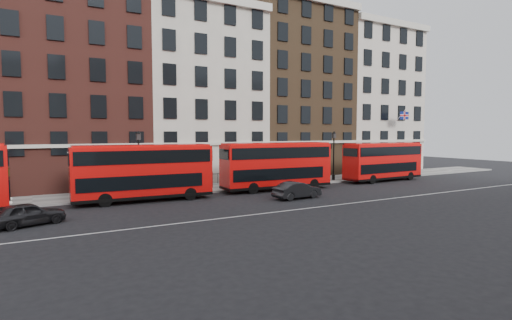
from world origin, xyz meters
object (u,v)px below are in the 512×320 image
car_rear (28,214)px  car_front (297,190)px  bus_c (276,165)px  bus_d (383,161)px  traffic_light (418,156)px  bus_b (143,171)px

car_rear → car_front: car_front is taller
bus_c → bus_d: (13.83, -0.00, -0.11)m
car_front → traffic_light: bearing=-79.7°
bus_d → traffic_light: (7.90, 1.71, 0.20)m
bus_c → car_front: size_ratio=2.54×
bus_b → car_front: (11.14, -4.79, -1.67)m
bus_c → traffic_light: bearing=7.8°
bus_b → bus_d: (26.02, -0.00, -0.11)m
bus_c → traffic_light: size_ratio=3.23×
car_rear → traffic_light: traffic_light is taller
bus_c → bus_d: bus_c is taller
car_rear → car_front: 18.92m
bus_b → car_front: bus_b is taller
bus_c → car_front: bearing=-99.1°
car_rear → traffic_light: bearing=-100.9°
bus_b → bus_c: (12.19, 0.00, -0.00)m
bus_b → car_rear: bearing=-145.7°
bus_b → bus_d: bus_b is taller
bus_d → traffic_light: bearing=10.1°
car_front → traffic_light: size_ratio=1.27×
bus_c → car_front: bus_c is taller
bus_c → car_rear: bus_c is taller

